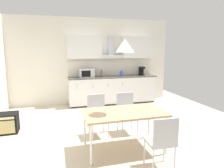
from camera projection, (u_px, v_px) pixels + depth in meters
ground_plane at (106, 136)px, 4.29m from camera, size 7.38×8.41×0.02m
wall_back at (86, 61)px, 6.75m from camera, size 5.90×0.10×2.85m
kitchen_counter at (113, 90)px, 6.81m from camera, size 2.97×0.63×0.93m
backsplash_tile at (111, 68)px, 6.96m from camera, size 2.95×0.02×0.53m
upper_wall_cabinets at (112, 48)px, 6.69m from camera, size 2.95×0.40×0.73m
microwave at (87, 73)px, 6.47m from camera, size 0.48×0.35×0.28m
coffee_maker at (142, 71)px, 7.01m from camera, size 0.18×0.19×0.30m
bottle_blue at (121, 74)px, 6.74m from camera, size 0.08×0.08×0.21m
bottle_brown at (101, 74)px, 6.66m from camera, size 0.07×0.07×0.24m
dining_table at (124, 114)px, 3.57m from camera, size 1.45×0.82×0.73m
chair_far_right at (126, 108)px, 4.43m from camera, size 0.40×0.40×0.87m
chair_near_right at (162, 138)px, 2.93m from camera, size 0.42×0.42×0.87m
chair_far_left at (97, 111)px, 4.26m from camera, size 0.43×0.43×0.87m
guitar_amp at (5, 123)px, 4.39m from camera, size 0.52×0.37×0.44m
pendant_lamp at (125, 46)px, 3.36m from camera, size 0.32×0.32×0.22m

